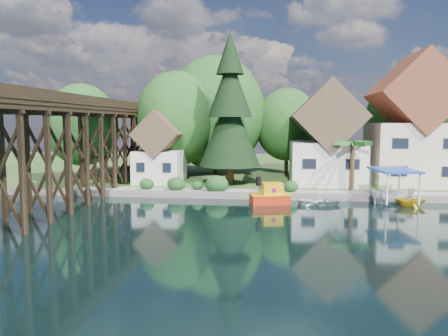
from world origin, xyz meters
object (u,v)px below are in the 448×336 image
(shed, at_px, (160,152))
(palm_tree, at_px, (353,145))
(tugboat, at_px, (270,196))
(trestle_bridge, at_px, (77,142))
(house_left, at_px, (326,140))
(house_center, at_px, (413,129))
(conifer, at_px, (230,112))
(boat_white_a, at_px, (319,200))
(boat_canopy, at_px, (393,189))
(boat_yellow, at_px, (410,198))

(shed, relative_size, palm_tree, 1.55)
(shed, relative_size, tugboat, 2.10)
(trestle_bridge, distance_m, house_left, 25.42)
(house_center, height_order, conifer, conifer)
(house_center, bearing_deg, conifer, -172.69)
(house_center, bearing_deg, boat_white_a, -135.34)
(boat_canopy, relative_size, boat_yellow, 1.92)
(boat_white_a, xyz_separation_m, boat_canopy, (6.43, 1.13, 0.92))
(house_center, bearing_deg, palm_tree, -144.19)
(tugboat, bearing_deg, house_center, 35.60)
(boat_white_a, bearing_deg, shed, 61.75)
(house_center, bearing_deg, trestle_bridge, -160.51)
(conifer, relative_size, boat_canopy, 3.15)
(palm_tree, height_order, boat_yellow, palm_tree)
(conifer, height_order, boat_canopy, conifer)
(house_center, height_order, palm_tree, house_center)
(conifer, xyz_separation_m, boat_white_a, (8.57, -8.09, -7.81))
(boat_yellow, bearing_deg, trestle_bridge, 90.04)
(trestle_bridge, xyz_separation_m, house_center, (32.00, 11.33, 1.07))
(conifer, bearing_deg, boat_canopy, -24.88)
(palm_tree, bearing_deg, boat_white_a, -123.65)
(shed, bearing_deg, house_left, 4.77)
(palm_tree, relative_size, tugboat, 1.35)
(house_left, distance_m, boat_yellow, 12.43)
(boat_canopy, bearing_deg, shed, 161.93)
(shed, distance_m, tugboat, 15.19)
(shed, relative_size, boat_white_a, 2.10)
(palm_tree, xyz_separation_m, boat_canopy, (2.78, -4.36, -3.60))
(trestle_bridge, height_order, palm_tree, trestle_bridge)
(conifer, relative_size, boat_yellow, 6.04)
(house_left, height_order, shed, house_left)
(trestle_bridge, height_order, house_center, house_center)
(trestle_bridge, height_order, conifer, conifer)
(house_left, bearing_deg, palm_tree, -66.67)
(house_center, height_order, boat_white_a, house_center)
(house_left, relative_size, boat_canopy, 2.17)
(shed, distance_m, boat_yellow, 25.54)
(conifer, distance_m, tugboat, 11.91)
(house_center, bearing_deg, boat_canopy, -114.25)
(tugboat, bearing_deg, boat_canopy, 6.70)
(boat_canopy, distance_m, boat_yellow, 1.68)
(boat_white_a, xyz_separation_m, boat_yellow, (7.55, 0.04, 0.31))
(house_left, relative_size, conifer, 0.69)
(house_left, height_order, conifer, conifer)
(boat_canopy, bearing_deg, tugboat, -173.30)
(house_center, distance_m, boat_yellow, 12.37)
(house_center, bearing_deg, house_left, -176.82)
(shed, distance_m, conifer, 8.91)
(house_left, bearing_deg, trestle_bridge, -154.79)
(trestle_bridge, relative_size, boat_yellow, 16.69)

